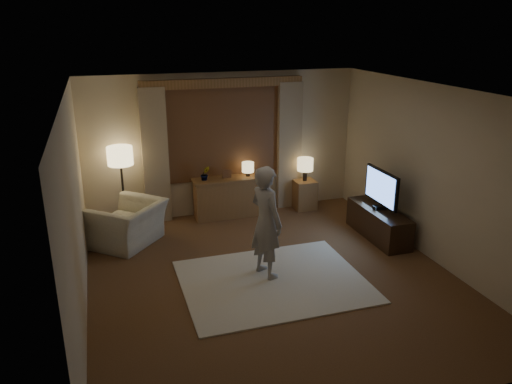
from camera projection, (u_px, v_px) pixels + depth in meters
name	position (u px, v px, depth m)	size (l,w,h in m)	color
room	(262.00, 178.00, 7.05)	(5.04, 5.54, 2.64)	brown
rug	(273.00, 281.00, 6.93)	(2.50, 2.00, 0.02)	beige
sideboard	(227.00, 198.00, 9.17)	(1.20, 0.40, 0.70)	brown
picture_frame	(227.00, 175.00, 9.02)	(0.16, 0.02, 0.20)	brown
plant	(205.00, 174.00, 8.89)	(0.17, 0.13, 0.30)	#999999
table_lamp_sideboard	(248.00, 168.00, 9.11)	(0.22, 0.22, 0.30)	black
floor_lamp	(120.00, 160.00, 8.34)	(0.43, 0.43, 1.46)	black
armchair	(128.00, 224.00, 8.02)	(1.06, 0.93, 0.69)	beige
side_table	(304.00, 194.00, 9.58)	(0.40, 0.40, 0.56)	brown
table_lamp_side	(305.00, 165.00, 9.39)	(0.30, 0.30, 0.44)	black
tv_stand	(379.00, 223.00, 8.30)	(0.45, 1.40, 0.50)	black
tv	(381.00, 188.00, 8.10)	(0.22, 0.92, 0.66)	black
person	(266.00, 222.00, 6.85)	(0.58, 0.38, 1.60)	gray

